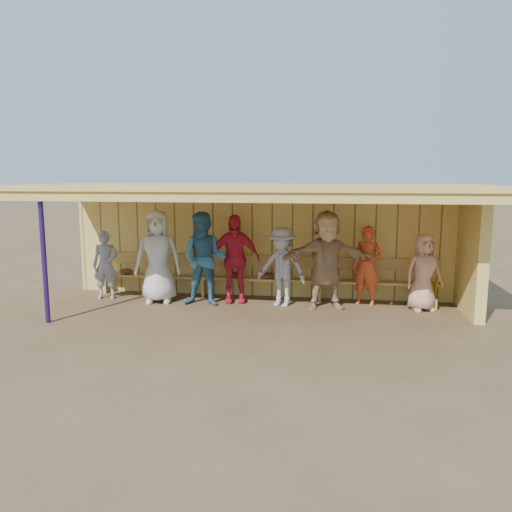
{
  "coord_description": "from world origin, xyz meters",
  "views": [
    {
      "loc": [
        1.53,
        -9.58,
        2.65
      ],
      "look_at": [
        0.0,
        0.35,
        1.05
      ],
      "focal_mm": 35.0,
      "sensor_mm": 36.0,
      "label": 1
    }
  ],
  "objects_px": {
    "player_b": "(158,256)",
    "player_e": "(282,267)",
    "player_f": "(327,260)",
    "player_h": "(424,272)",
    "player_c": "(204,259)",
    "player_g": "(367,266)",
    "player_a": "(106,265)",
    "player_d": "(234,259)",
    "bench": "(261,274)"
  },
  "relations": [
    {
      "from": "player_e",
      "to": "player_g",
      "type": "height_order",
      "value": "player_g"
    },
    {
      "from": "player_h",
      "to": "bench",
      "type": "xyz_separation_m",
      "value": [
        -3.35,
        0.59,
        -0.24
      ]
    },
    {
      "from": "player_f",
      "to": "player_h",
      "type": "bearing_deg",
      "value": -9.74
    },
    {
      "from": "player_e",
      "to": "player_d",
      "type": "bearing_deg",
      "value": -170.1
    },
    {
      "from": "player_b",
      "to": "player_g",
      "type": "distance_m",
      "value": 4.38
    },
    {
      "from": "player_b",
      "to": "player_d",
      "type": "xyz_separation_m",
      "value": [
        1.59,
        0.25,
        -0.05
      ]
    },
    {
      "from": "player_b",
      "to": "player_c",
      "type": "relative_size",
      "value": 1.02
    },
    {
      "from": "player_c",
      "to": "player_f",
      "type": "bearing_deg",
      "value": 3.41
    },
    {
      "from": "player_d",
      "to": "bench",
      "type": "distance_m",
      "value": 0.82
    },
    {
      "from": "player_d",
      "to": "player_e",
      "type": "distance_m",
      "value": 1.05
    },
    {
      "from": "player_b",
      "to": "player_e",
      "type": "relative_size",
      "value": 1.2
    },
    {
      "from": "player_a",
      "to": "player_b",
      "type": "bearing_deg",
      "value": -18.54
    },
    {
      "from": "player_a",
      "to": "player_f",
      "type": "xyz_separation_m",
      "value": [
        4.77,
        -0.07,
        0.25
      ]
    },
    {
      "from": "player_c",
      "to": "player_g",
      "type": "xyz_separation_m",
      "value": [
        3.32,
        0.52,
        -0.14
      ]
    },
    {
      "from": "player_d",
      "to": "player_h",
      "type": "bearing_deg",
      "value": -13.36
    },
    {
      "from": "player_b",
      "to": "player_f",
      "type": "height_order",
      "value": "player_f"
    },
    {
      "from": "bench",
      "to": "player_e",
      "type": "bearing_deg",
      "value": -51.49
    },
    {
      "from": "player_d",
      "to": "player_h",
      "type": "relative_size",
      "value": 1.21
    },
    {
      "from": "player_d",
      "to": "player_e",
      "type": "bearing_deg",
      "value": -20.76
    },
    {
      "from": "player_h",
      "to": "player_b",
      "type": "bearing_deg",
      "value": 163.96
    },
    {
      "from": "player_a",
      "to": "player_f",
      "type": "bearing_deg",
      "value": -13.62
    },
    {
      "from": "player_c",
      "to": "player_d",
      "type": "xyz_separation_m",
      "value": [
        0.55,
        0.36,
        -0.04
      ]
    },
    {
      "from": "player_f",
      "to": "player_h",
      "type": "distance_m",
      "value": 1.93
    },
    {
      "from": "player_c",
      "to": "player_g",
      "type": "relative_size",
      "value": 1.17
    },
    {
      "from": "player_d",
      "to": "bench",
      "type": "bearing_deg",
      "value": 31.76
    },
    {
      "from": "bench",
      "to": "player_b",
      "type": "bearing_deg",
      "value": -160.59
    },
    {
      "from": "player_a",
      "to": "player_d",
      "type": "relative_size",
      "value": 0.8
    },
    {
      "from": "player_g",
      "to": "player_c",
      "type": "bearing_deg",
      "value": -149.46
    },
    {
      "from": "player_f",
      "to": "player_g",
      "type": "relative_size",
      "value": 1.2
    },
    {
      "from": "player_c",
      "to": "bench",
      "type": "xyz_separation_m",
      "value": [
        1.06,
        0.85,
        -0.44
      ]
    },
    {
      "from": "player_c",
      "to": "player_g",
      "type": "bearing_deg",
      "value": 8.75
    },
    {
      "from": "player_b",
      "to": "player_h",
      "type": "relative_size",
      "value": 1.28
    },
    {
      "from": "player_g",
      "to": "player_b",
      "type": "bearing_deg",
      "value": -152.93
    },
    {
      "from": "bench",
      "to": "player_h",
      "type": "bearing_deg",
      "value": -10.0
    },
    {
      "from": "player_b",
      "to": "player_e",
      "type": "bearing_deg",
      "value": -8.53
    },
    {
      "from": "player_b",
      "to": "player_d",
      "type": "distance_m",
      "value": 1.61
    },
    {
      "from": "player_a",
      "to": "player_b",
      "type": "xyz_separation_m",
      "value": [
        1.24,
        -0.13,
        0.24
      ]
    },
    {
      "from": "player_a",
      "to": "player_c",
      "type": "relative_size",
      "value": 0.77
    },
    {
      "from": "player_a",
      "to": "player_f",
      "type": "height_order",
      "value": "player_f"
    },
    {
      "from": "player_f",
      "to": "player_a",
      "type": "bearing_deg",
      "value": 166.45
    },
    {
      "from": "player_b",
      "to": "player_e",
      "type": "height_order",
      "value": "player_b"
    },
    {
      "from": "player_b",
      "to": "player_c",
      "type": "xyz_separation_m",
      "value": [
        1.04,
        -0.1,
        -0.01
      ]
    },
    {
      "from": "player_g",
      "to": "player_h",
      "type": "bearing_deg",
      "value": 7.72
    },
    {
      "from": "player_a",
      "to": "player_d",
      "type": "height_order",
      "value": "player_d"
    },
    {
      "from": "player_a",
      "to": "player_d",
      "type": "xyz_separation_m",
      "value": [
        2.83,
        0.12,
        0.19
      ]
    },
    {
      "from": "player_a",
      "to": "player_c",
      "type": "xyz_separation_m",
      "value": [
        2.28,
        -0.23,
        0.22
      ]
    },
    {
      "from": "player_c",
      "to": "player_d",
      "type": "distance_m",
      "value": 0.66
    },
    {
      "from": "player_e",
      "to": "bench",
      "type": "relative_size",
      "value": 0.22
    },
    {
      "from": "player_a",
      "to": "player_c",
      "type": "bearing_deg",
      "value": -18.52
    },
    {
      "from": "player_f",
      "to": "player_c",
      "type": "bearing_deg",
      "value": 170.95
    }
  ]
}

